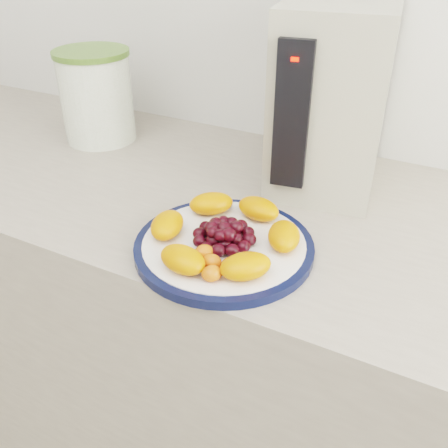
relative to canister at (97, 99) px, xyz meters
The scene contains 10 objects.
counter 0.67m from the canister, 15.58° to the right, with size 3.50×0.60×0.90m, color #A59989.
cabinet_face 0.69m from the canister, 15.58° to the right, with size 3.48×0.58×0.84m, color #9C704D.
plate_rim 0.55m from the canister, 30.47° to the right, with size 0.28×0.28×0.01m, color #0C1436.
plate_face 0.55m from the canister, 30.47° to the right, with size 0.26×0.26×0.02m, color white.
canister is the anchor object (origin of this frame).
canister_lid 0.10m from the canister, ahead, with size 0.17×0.17×0.01m, color #577A32.
appliance_body 0.54m from the canister, ahead, with size 0.19×0.27×0.33m, color #B0AA95.
appliance_panel 0.52m from the canister, 11.56° to the right, with size 0.06×0.02×0.25m, color black.
appliance_led 0.55m from the canister, 12.64° to the right, with size 0.01×0.01×0.01m, color #FF0C05.
fruit_plate 0.55m from the canister, 30.60° to the right, with size 0.25×0.24×0.04m.
Camera 1 is at (0.40, 0.45, 1.36)m, focal length 40.00 mm.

